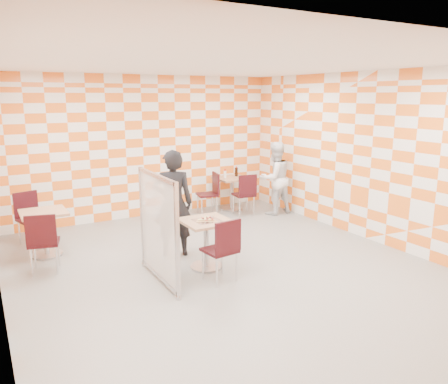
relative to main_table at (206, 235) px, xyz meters
name	(u,v)px	position (x,y,z in m)	size (l,w,h in m)	color
room_shell	(207,166)	(0.20, 0.34, 0.99)	(7.00, 7.00, 7.00)	gray
main_table	(206,235)	(0.00, 0.00, 0.00)	(0.70, 0.70, 0.75)	tan
second_table	(232,188)	(2.11, 2.81, 0.00)	(0.70, 0.70, 0.75)	tan
empty_table	(45,226)	(-2.05, 1.76, 0.00)	(0.70, 0.70, 0.75)	tan
chair_main_front	(223,246)	(-0.05, -0.61, 0.04)	(0.47, 0.48, 0.92)	black
chair_second_front	(246,191)	(2.09, 2.19, 0.04)	(0.47, 0.48, 0.92)	black
chair_second_side	(211,190)	(1.51, 2.67, 0.04)	(0.50, 0.50, 0.92)	black
chair_empty_near	(43,239)	(-2.18, 0.96, 0.04)	(0.51, 0.52, 0.92)	black
chair_empty_far	(29,214)	(-2.19, 2.53, 0.04)	(0.53, 0.53, 0.92)	black
partition	(158,228)	(-0.82, -0.14, 0.28)	(0.08, 1.38, 1.55)	white
man_dark	(173,203)	(-0.21, 0.76, 0.36)	(0.64, 0.42, 1.74)	black
man_white	(275,178)	(2.75, 2.03, 0.29)	(0.78, 0.61, 1.60)	white
pizza_on_foil	(207,219)	(0.00, -0.02, 0.26)	(0.40, 0.40, 0.04)	silver
sport_bottle	(225,174)	(1.96, 2.85, 0.33)	(0.06, 0.06, 0.20)	white
soda_bottle	(236,172)	(2.28, 2.89, 0.34)	(0.07, 0.07, 0.23)	black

